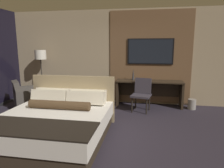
{
  "coord_description": "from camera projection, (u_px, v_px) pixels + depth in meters",
  "views": [
    {
      "loc": [
        1.21,
        -3.47,
        1.71
      ],
      "look_at": [
        0.43,
        1.08,
        0.85
      ],
      "focal_mm": 32.0,
      "sensor_mm": 36.0,
      "label": 1
    }
  ],
  "objects": [
    {
      "name": "vase_tall",
      "position": [
        133.0,
        74.0,
        5.87
      ],
      "size": [
        0.07,
        0.07,
        0.33
      ],
      "color": "#333338",
      "rests_on": "desk"
    },
    {
      "name": "desk_chair",
      "position": [
        142.0,
        92.0,
        5.36
      ],
      "size": [
        0.57,
        0.57,
        0.88
      ],
      "rotation": [
        0.0,
        0.0,
        -0.21
      ],
      "color": "#38333D",
      "rests_on": "ground_plane"
    },
    {
      "name": "tv",
      "position": [
        150.0,
        51.0,
        5.81
      ],
      "size": [
        1.32,
        0.04,
        0.74
      ],
      "color": "black"
    },
    {
      "name": "armchair_by_window",
      "position": [
        28.0,
        98.0,
        5.66
      ],
      "size": [
        1.09,
        1.09,
        0.8
      ],
      "rotation": [
        0.0,
        0.0,
        2.29
      ],
      "color": "#47423D",
      "rests_on": "ground_plane"
    },
    {
      "name": "bed",
      "position": [
        56.0,
        121.0,
        3.82
      ],
      "size": [
        1.95,
        2.1,
        1.06
      ],
      "color": "#33281E",
      "rests_on": "ground_plane"
    },
    {
      "name": "ground_plane",
      "position": [
        81.0,
        136.0,
        3.88
      ],
      "size": [
        16.0,
        16.0,
        0.0
      ],
      "primitive_type": "plane",
      "color": "#28232D"
    },
    {
      "name": "wall_back_tv_panel",
      "position": [
        112.0,
        57.0,
        6.11
      ],
      "size": [
        7.2,
        0.09,
        2.8
      ],
      "color": "tan",
      "rests_on": "ground_plane"
    },
    {
      "name": "book",
      "position": [
        144.0,
        80.0,
        5.79
      ],
      "size": [
        0.22,
        0.15,
        0.03
      ],
      "color": "maroon",
      "rests_on": "desk"
    },
    {
      "name": "desk",
      "position": [
        149.0,
        89.0,
        5.81
      ],
      "size": [
        1.88,
        0.51,
        0.75
      ],
      "color": "#2D2319",
      "rests_on": "ground_plane"
    },
    {
      "name": "floor_lamp",
      "position": [
        41.0,
        59.0,
        6.13
      ],
      "size": [
        0.34,
        0.34,
        1.61
      ],
      "color": "#282623",
      "rests_on": "ground_plane"
    },
    {
      "name": "waste_bin",
      "position": [
        192.0,
        104.0,
        5.55
      ],
      "size": [
        0.22,
        0.22,
        0.28
      ],
      "color": "gray",
      "rests_on": "ground_plane"
    }
  ]
}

